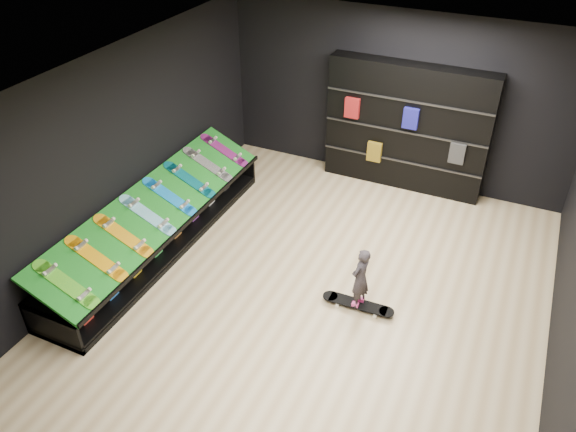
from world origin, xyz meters
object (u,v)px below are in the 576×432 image
at_px(back_shelving, 407,128).
at_px(child, 359,288).
at_px(display_rack, 160,232).
at_px(floor_skateboard, 358,306).

height_order(back_shelving, child, back_shelving).
height_order(display_rack, floor_skateboard, display_rack).
distance_m(back_shelving, floor_skateboard, 3.57).
xyz_separation_m(back_shelving, floor_skateboard, (0.36, -3.38, -1.06)).
bearing_deg(back_shelving, child, -83.91).
relative_size(display_rack, child, 8.49).
bearing_deg(child, floor_skateboard, 180.00).
distance_m(display_rack, back_shelving, 4.45).
height_order(display_rack, back_shelving, back_shelving).
bearing_deg(child, back_shelving, -158.33).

